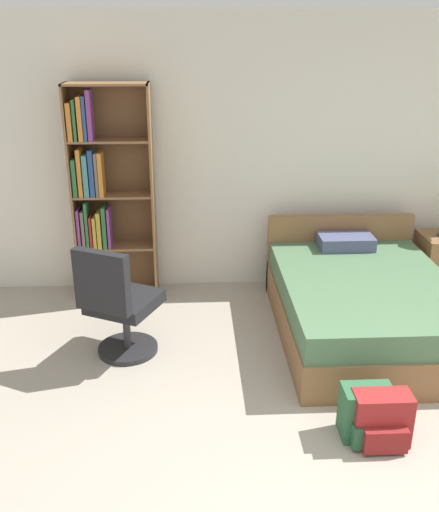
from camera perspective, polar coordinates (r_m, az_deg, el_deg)
The scene contains 6 objects.
wall_back at distance 5.55m, azimuth 7.10°, elevation 9.90°, with size 9.00×0.06×2.60m.
bookshelf at distance 5.38m, azimuth -11.60°, elevation 5.96°, with size 0.74×0.29×2.00m.
bed at distance 4.98m, azimuth 14.08°, elevation -4.60°, with size 1.40×1.92×0.78m.
office_chair at distance 4.46m, azimuth -10.08°, elevation -4.88°, with size 0.66×0.70×0.96m.
backpack_green at distance 3.85m, azimuth 14.52°, elevation -15.10°, with size 0.32×0.28×0.35m.
backpack_red at distance 3.82m, azimuth 15.88°, elevation -15.54°, with size 0.36×0.24×0.35m.
Camera 1 is at (-0.94, -2.13, 2.44)m, focal length 40.00 mm.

